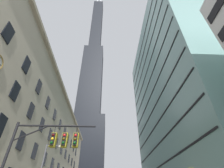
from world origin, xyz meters
The scene contains 4 objects.
station_building centered at (-18.68, 28.54, 12.34)m, with size 16.04×69.08×24.72m.
dark_skyscraper centered at (-13.14, 95.81, 67.09)m, with size 23.80×23.80×225.29m.
glass_office_midrise centered at (20.87, 26.94, 24.68)m, with size 19.85×40.71×49.35m.
traffic_signal_mast centered at (-4.42, 4.30, 5.07)m, with size 6.28×0.63×6.82m.
Camera 1 is at (-0.15, -8.08, 1.81)m, focal length 25.94 mm.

